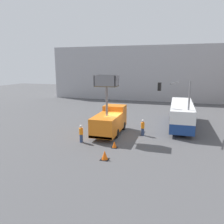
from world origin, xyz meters
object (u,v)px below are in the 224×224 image
Objects in this scene: city_bus at (181,113)px; road_worker_near_truck at (81,134)px; utility_truck at (110,120)px; traffic_light_pole at (178,99)px; traffic_cone_mid_road at (105,155)px; traffic_cone_near_truck at (114,145)px; road_worker_directing at (143,128)px.

city_bus is 13.09m from road_worker_near_truck.
utility_truck is 1.09× the size of traffic_light_pole.
traffic_cone_mid_road is at bearing -76.54° from utility_truck.
utility_truck is 6.97m from traffic_cone_mid_road.
traffic_cone_near_truck is (3.55, -0.51, -0.58)m from road_worker_near_truck.
utility_truck is at bearing 103.46° from traffic_cone_mid_road.
traffic_cone_mid_road is (3.51, -3.26, -0.52)m from road_worker_near_truck.
city_bus is 1.82× the size of traffic_light_pole.
road_worker_near_truck reaches higher than traffic_cone_near_truck.
utility_truck is 0.60× the size of city_bus.
utility_truck is 3.69× the size of road_worker_near_truck.
utility_truck reaches higher than traffic_light_pole.
traffic_cone_mid_road is (-5.42, -8.35, -3.66)m from traffic_light_pole.
traffic_light_pole is 3.37× the size of road_worker_near_truck.
traffic_cone_mid_road is at bearing -122.99° from traffic_light_pole.
city_bus is at bearing 35.92° from utility_truck.
road_worker_near_truck is at bearing 120.13° from city_bus.
city_bus reaches higher than road_worker_directing.
traffic_cone_near_truck is (-5.39, -5.61, -3.73)m from traffic_light_pole.
utility_truck is at bearing 92.11° from road_worker_directing.
road_worker_near_truck is at bearing -119.19° from utility_truck.
city_bus is 11.28m from traffic_cone_near_truck.
utility_truck reaches higher than traffic_cone_near_truck.
road_worker_directing is 4.85m from traffic_cone_near_truck.
city_bus is at bearing 63.74° from traffic_cone_mid_road.
road_worker_near_truck is (-9.53, -8.94, -0.84)m from city_bus.
city_bus is 14.16× the size of traffic_cone_mid_road.
utility_truck is at bearing 112.56° from traffic_cone_near_truck.
city_bus is at bearing -44.00° from road_worker_directing.
traffic_light_pole is at bearing 105.23° from road_worker_near_truck.
road_worker_near_truck is (-8.94, -5.10, -3.14)m from traffic_light_pole.
traffic_cone_mid_road is at bearing 159.23° from road_worker_directing.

